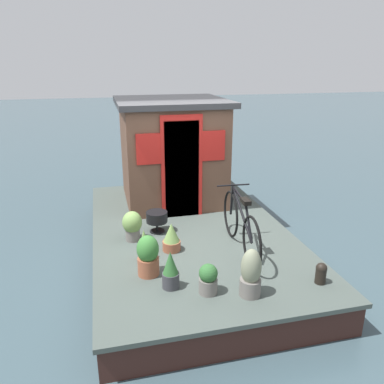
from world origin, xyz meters
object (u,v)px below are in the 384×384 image
object	(u,v)px
potted_plant_mint	(171,238)
potted_plant_lavender	(148,256)
bicycle	(240,225)
potted_plant_ivy	(208,279)
potted_plant_thyme	(171,270)
charcoal_grill	(157,218)
potted_plant_sage	(251,274)
mooring_bollard	(321,272)
potted_plant_fern	(132,225)
potted_plant_basil	(144,245)
houseboat_cabin	(172,151)

from	to	relation	value
potted_plant_mint	potted_plant_lavender	bearing A→B (deg)	144.65
bicycle	potted_plant_ivy	xyz separation A→B (m)	(-0.94, 0.75, -0.21)
potted_plant_thyme	charcoal_grill	distance (m)	1.64
bicycle	potted_plant_lavender	distance (m)	1.44
bicycle	charcoal_grill	size ratio (longest dim) A/B	5.07
potted_plant_ivy	charcoal_grill	size ratio (longest dim) A/B	1.09
potted_plant_thyme	potted_plant_ivy	distance (m)	0.47
potted_plant_sage	mooring_bollard	xyz separation A→B (m)	(0.03, -0.95, -0.13)
potted_plant_sage	potted_plant_ivy	distance (m)	0.51
potted_plant_thyme	charcoal_grill	bearing A→B (deg)	-2.96
potted_plant_ivy	potted_plant_mint	bearing A→B (deg)	10.56
potted_plant_fern	potted_plant_sage	world-z (taller)	potted_plant_sage
potted_plant_thyme	potted_plant_basil	bearing A→B (deg)	16.29
potted_plant_mint	potted_plant_sage	size ratio (longest dim) A/B	0.71
potted_plant_thyme	potted_plant_lavender	world-z (taller)	potted_plant_lavender
houseboat_cabin	potted_plant_ivy	distance (m)	3.41
potted_plant_sage	potted_plant_ivy	bearing A→B (deg)	71.27
charcoal_grill	mooring_bollard	world-z (taller)	charcoal_grill
potted_plant_sage	potted_plant_fern	bearing A→B (deg)	33.84
potted_plant_fern	charcoal_grill	xyz separation A→B (m)	(0.21, -0.41, -0.01)
potted_plant_ivy	charcoal_grill	xyz separation A→B (m)	(1.86, 0.33, 0.06)
potted_plant_thyme	potted_plant_ivy	world-z (taller)	potted_plant_thyme
potted_plant_ivy	potted_plant_lavender	bearing A→B (deg)	47.29
potted_plant_mint	potted_plant_lavender	xyz separation A→B (m)	(-0.59, 0.42, 0.07)
mooring_bollard	potted_plant_ivy	bearing A→B (deg)	84.86
potted_plant_basil	potted_plant_sage	world-z (taller)	potted_plant_sage
houseboat_cabin	potted_plant_fern	xyz separation A→B (m)	(-1.67, 0.95, -0.74)
potted_plant_ivy	potted_plant_lavender	xyz separation A→B (m)	(0.59, 0.64, 0.08)
potted_plant_ivy	mooring_bollard	world-z (taller)	potted_plant_ivy
bicycle	potted_plant_sage	world-z (taller)	bicycle
houseboat_cabin	potted_plant_fern	bearing A→B (deg)	150.30
potted_plant_basil	charcoal_grill	world-z (taller)	potted_plant_basil
potted_plant_lavender	potted_plant_sage	bearing A→B (deg)	-124.01
potted_plant_basil	charcoal_grill	distance (m)	0.92
potted_plant_mint	charcoal_grill	world-z (taller)	potted_plant_mint
potted_plant_sage	charcoal_grill	size ratio (longest dim) A/B	1.74
potted_plant_lavender	potted_plant_mint	bearing A→B (deg)	-35.35
potted_plant_sage	potted_plant_lavender	size ratio (longest dim) A/B	1.09
mooring_bollard	charcoal_grill	bearing A→B (deg)	41.40
potted_plant_basil	potted_plant_sage	bearing A→B (deg)	-136.13
potted_plant_thyme	mooring_bollard	xyz separation A→B (m)	(-0.35, -1.83, -0.08)
potted_plant_sage	mooring_bollard	bearing A→B (deg)	-88.10
potted_plant_thyme	potted_plant_sage	size ratio (longest dim) A/B	0.81
potted_plant_sage	houseboat_cabin	bearing A→B (deg)	4.26
potted_plant_ivy	houseboat_cabin	bearing A→B (deg)	-3.66
houseboat_cabin	charcoal_grill	size ratio (longest dim) A/B	5.84
potted_plant_fern	charcoal_grill	size ratio (longest dim) A/B	1.37
potted_plant_fern	potted_plant_ivy	xyz separation A→B (m)	(-1.64, -0.74, -0.07)
houseboat_cabin	potted_plant_ivy	size ratio (longest dim) A/B	5.33
houseboat_cabin	potted_plant_lavender	bearing A→B (deg)	162.71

